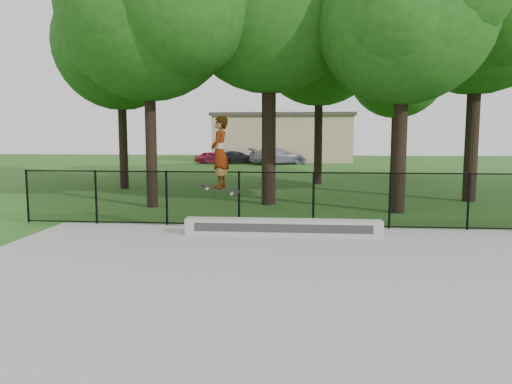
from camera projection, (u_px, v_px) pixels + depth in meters
ground at (322, 304)px, 7.55m from camera, size 100.00×100.00×0.00m
concrete_slab at (322, 302)px, 7.55m from camera, size 14.00×12.00×0.06m
grind_ledge at (283, 228)px, 12.23m from camera, size 4.81×0.40×0.41m
car_a at (213, 158)px, 41.43m from camera, size 3.21×1.97×1.03m
car_b at (237, 157)px, 41.80m from camera, size 3.07×2.12×1.04m
car_c at (278, 156)px, 40.70m from camera, size 4.73×3.33×1.37m
skater_airborne at (220, 154)px, 12.08m from camera, size 0.84×0.67×1.88m
chainlink_fence at (313, 199)px, 13.29m from camera, size 16.06×0.06×1.50m
tree_row at (309, 28)px, 20.14m from camera, size 20.72×18.62×10.50m
distant_building at (283, 137)px, 45.05m from camera, size 12.40×6.40×4.30m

